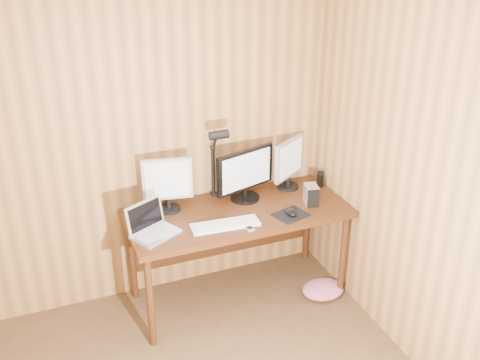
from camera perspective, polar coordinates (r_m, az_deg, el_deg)
room_shell at (r=2.25m, az=-7.36°, el=-14.58°), size 4.00×4.00×4.00m
desk at (r=4.18m, az=-0.62°, el=-4.20°), size 1.60×0.70×0.75m
monitor_center at (r=4.14m, az=0.53°, el=0.58°), size 0.49×0.22×0.39m
monitor_left at (r=4.01m, az=-7.37°, el=-0.34°), size 0.36×0.17×0.40m
monitor_right at (r=4.33m, az=4.99°, el=1.76°), size 0.31×0.21×0.40m
laptop at (r=3.81m, az=-9.01°, el=-4.66°), size 0.37×0.34×0.21m
keyboard at (r=3.87m, az=-1.52°, el=-4.54°), size 0.48×0.18×0.02m
mousepad at (r=4.02m, az=5.20°, el=-3.54°), size 0.27×0.24×0.00m
mouse at (r=4.01m, az=5.21°, el=-3.27°), size 0.10×0.13×0.04m
hard_drive at (r=4.16m, az=7.23°, el=-1.50°), size 0.12×0.15×0.15m
phone at (r=3.84m, az=0.92°, el=-4.86°), size 0.05×0.10×0.01m
speaker at (r=4.44m, az=8.15°, el=0.09°), size 0.05×0.05×0.12m
desk_lamp at (r=4.07m, az=-2.43°, el=2.76°), size 0.14×0.20×0.61m
fabric_pile at (r=4.49m, az=8.42°, el=-10.93°), size 0.39×0.35×0.11m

